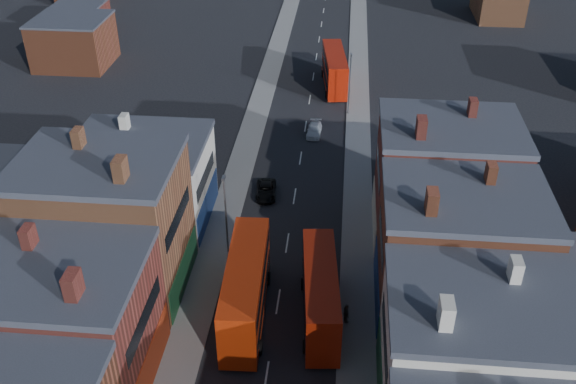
% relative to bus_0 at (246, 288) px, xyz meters
% --- Properties ---
extents(pavement_west, '(3.00, 200.00, 0.12)m').
position_rel_bus_0_xyz_m(pavement_west, '(-4.17, 27.83, -2.80)').
color(pavement_west, gray).
rests_on(pavement_west, ground).
extents(pavement_east, '(3.00, 200.00, 0.12)m').
position_rel_bus_0_xyz_m(pavement_east, '(8.83, 27.83, -2.80)').
color(pavement_east, gray).
rests_on(pavement_east, ground).
extents(lamp_post_2, '(0.25, 0.70, 8.12)m').
position_rel_bus_0_xyz_m(lamp_post_2, '(-2.87, 7.83, 1.84)').
color(lamp_post_2, slate).
rests_on(lamp_post_2, ground).
extents(lamp_post_3, '(0.25, 0.70, 8.12)m').
position_rel_bus_0_xyz_m(lamp_post_3, '(7.53, 37.83, 1.84)').
color(lamp_post_3, slate).
rests_on(lamp_post_3, ground).
extents(bus_0, '(3.50, 12.40, 5.31)m').
position_rel_bus_0_xyz_m(bus_0, '(0.00, 0.00, 0.00)').
color(bus_0, '#A82709').
rests_on(bus_0, ground).
extents(bus_1, '(3.57, 11.29, 4.79)m').
position_rel_bus_0_xyz_m(bus_1, '(5.83, 0.20, -0.28)').
color(bus_1, '#9E1C09').
rests_on(bus_1, ground).
extents(bus_2, '(3.96, 11.75, 4.97)m').
position_rel_bus_0_xyz_m(bus_2, '(5.42, 46.30, -0.18)').
color(bus_2, '#A01707').
rests_on(bus_2, ground).
extents(car_2, '(2.37, 4.50, 1.21)m').
position_rel_bus_0_xyz_m(car_2, '(-0.65, 17.75, -2.26)').
color(car_2, black).
rests_on(car_2, ground).
extents(car_3, '(1.86, 4.17, 1.19)m').
position_rel_bus_0_xyz_m(car_3, '(3.53, 31.83, -2.27)').
color(car_3, silver).
rests_on(car_3, ground).
extents(ped_3, '(0.80, 1.15, 1.78)m').
position_rel_bus_0_xyz_m(ped_3, '(7.92, -0.13, -1.85)').
color(ped_3, '#58534B').
rests_on(ped_3, pavement_east).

